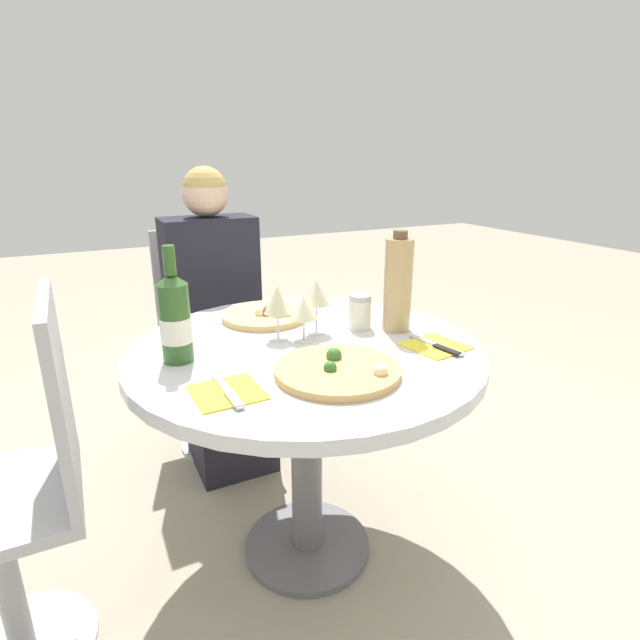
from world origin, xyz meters
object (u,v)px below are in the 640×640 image
Objects in this scene: dining_table at (306,384)px; chair_empty_side at (21,496)px; wine_bottle at (175,319)px; pizza_large at (339,370)px; tall_carafe at (397,284)px; chair_behind_diner at (212,342)px; seated_diner at (220,338)px.

dining_table is 1.07× the size of chair_empty_side.
wine_bottle reaches higher than dining_table.
chair_empty_side is 3.06× the size of wine_bottle.
pizza_large is at bearing -38.32° from wine_bottle.
tall_carafe is at bearing -90.16° from chair_empty_side.
chair_empty_side is at bearing 50.04° from chair_behind_diner.
tall_carafe is (0.30, 0.00, 0.26)m from dining_table.
seated_diner is 0.73m from wine_bottle.
seated_diner is (-0.07, 0.65, -0.07)m from dining_table.
pizza_large is at bearing -92.31° from dining_table.
tall_carafe is (0.64, -0.05, 0.03)m from wine_bottle.
wine_bottle is 1.00× the size of tall_carafe.
chair_behind_diner is 1.03m from chair_empty_side.
wine_bottle is at bearing 175.70° from tall_carafe.
dining_table is 0.40m from tall_carafe.
chair_behind_diner is at bearing -39.96° from chair_empty_side.
wine_bottle is (-0.33, 0.26, 0.10)m from pizza_large.
seated_diner is 1.27× the size of chair_empty_side.
wine_bottle is at bearing 70.34° from chair_behind_diner.
pizza_large is (0.73, -0.22, 0.26)m from chair_empty_side.
seated_diner is 3.90× the size of wine_bottle.
dining_table is 0.84× the size of seated_diner.
seated_diner is 0.93m from chair_empty_side.
wine_bottle is 0.64m from tall_carafe.
chair_behind_diner is 2.99× the size of pizza_large.
seated_diner is 3.89× the size of tall_carafe.
dining_table is 0.25m from pizza_large.
chair_behind_diner is 1.00× the size of chair_empty_side.
tall_carafe is at bearing -4.30° from wine_bottle.
chair_behind_diner reaches higher than pizza_large.
wine_bottle is (0.40, 0.05, 0.37)m from chair_empty_side.
seated_diner is at bearing 66.18° from wine_bottle.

